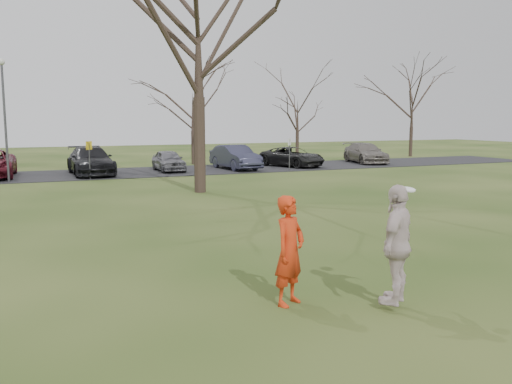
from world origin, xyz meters
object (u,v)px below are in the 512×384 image
car_6 (292,157)px  lamp_post (4,105)px  player_defender (290,251)px  car_3 (91,161)px  car_4 (169,160)px  car_7 (365,153)px  car_5 (235,157)px  big_tree (198,31)px  catching_play (397,244)px

car_6 → lamp_post: bearing=167.1°
player_defender → car_3: player_defender is taller
car_4 → car_7: 14.96m
car_5 → big_tree: 12.44m
player_defender → catching_play: (1.57, -0.92, 0.17)m
player_defender → car_4: (3.91, 24.44, -0.27)m
player_defender → car_5: size_ratio=0.41×
player_defender → car_6: (12.46, 24.25, -0.26)m
car_3 → big_tree: 11.98m
player_defender → car_7: (18.86, 24.85, -0.20)m
car_3 → car_4: car_3 is taller
player_defender → car_7: size_ratio=0.39×
player_defender → car_5: (8.19, 23.96, -0.15)m
car_3 → catching_play: catching_play is taller
car_4 → car_6: bearing=-1.0°
big_tree → catching_play: bearing=-94.9°
car_3 → car_4: bearing=1.3°
car_7 → big_tree: size_ratio=0.36×
car_7 → lamp_post: lamp_post is taller
car_3 → lamp_post: bearing=-156.3°
car_5 → big_tree: bearing=-124.9°
player_defender → big_tree: size_ratio=0.14×
car_5 → car_7: size_ratio=0.94×
car_4 → big_tree: bearing=-95.6°
catching_play → lamp_post: 24.10m
car_4 → big_tree: size_ratio=0.28×
player_defender → big_tree: bearing=48.1°
car_5 → car_6: 4.28m
car_7 → big_tree: 20.00m
catching_play → car_7: bearing=56.1°
car_7 → player_defender: bearing=-115.6°
big_tree → car_4: bearing=84.1°
car_4 → big_tree: big_tree is taller
car_7 → car_6: bearing=-162.9°
player_defender → car_3: 24.17m
big_tree → player_defender: bearing=-101.2°
car_6 → big_tree: bearing=-154.6°
car_3 → lamp_post: (-4.32, -2.10, 3.13)m
car_6 → car_5: bearing=163.8°
player_defender → car_7: 31.20m
player_defender → lamp_post: 22.84m
catching_play → car_5: bearing=75.1°
car_4 → catching_play: catching_play is taller
car_5 → car_6: car_5 is taller
car_4 → car_6: size_ratio=0.81×
catching_play → player_defender: bearing=149.5°
car_6 → big_tree: (-9.57, -9.69, 6.30)m
car_5 → car_3: bearing=173.2°
catching_play → car_4: bearing=84.7°
player_defender → lamp_post: lamp_post is taller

